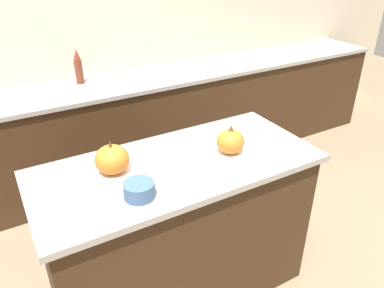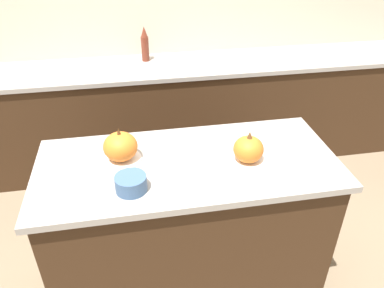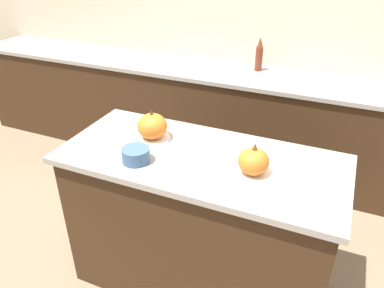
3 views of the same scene
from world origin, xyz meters
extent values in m
plane|color=#847056|center=(0.00, 0.00, 0.00)|extent=(12.00, 12.00, 0.00)
cube|color=beige|center=(0.00, 1.76, 1.25)|extent=(8.00, 0.06, 2.50)
cube|color=#382314|center=(0.00, 0.00, 0.45)|extent=(1.47, 0.63, 0.91)
cube|color=gray|center=(0.00, 0.00, 0.92)|extent=(1.53, 0.69, 0.03)
cube|color=#382314|center=(0.00, 1.43, 0.45)|extent=(6.00, 0.56, 0.89)
cube|color=gray|center=(0.00, 1.43, 0.91)|extent=(6.00, 0.60, 0.03)
cylinder|color=white|center=(-0.33, 0.08, 0.95)|extent=(0.20, 0.20, 0.01)
ellipsoid|color=orange|center=(-0.33, 0.08, 1.02)|extent=(0.17, 0.17, 0.15)
cone|color=#4C2D14|center=(-0.33, 0.08, 1.11)|extent=(0.02, 0.02, 0.04)
cylinder|color=white|center=(0.30, -0.05, 0.95)|extent=(0.20, 0.20, 0.01)
ellipsoid|color=orange|center=(0.30, -0.05, 1.02)|extent=(0.15, 0.15, 0.13)
cone|color=brown|center=(0.30, -0.05, 1.10)|extent=(0.03, 0.03, 0.04)
cylinder|color=maroon|center=(-0.10, 1.57, 1.03)|extent=(0.06, 0.06, 0.20)
cone|color=maroon|center=(-0.10, 1.57, 1.17)|extent=(0.06, 0.06, 0.09)
cylinder|color=#3D5B84|center=(-0.29, -0.18, 0.98)|extent=(0.14, 0.14, 0.08)
camera|label=1|loc=(-0.78, -1.51, 1.98)|focal=35.00mm
camera|label=2|loc=(-0.26, -1.53, 2.04)|focal=35.00mm
camera|label=3|loc=(0.63, -1.58, 1.98)|focal=35.00mm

